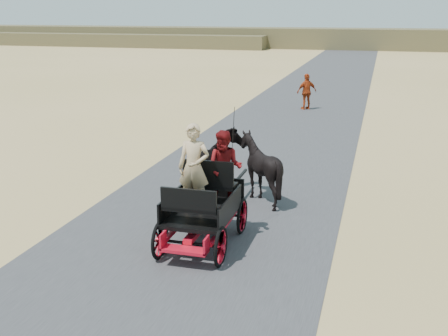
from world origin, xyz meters
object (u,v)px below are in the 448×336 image
(horse_right, at_px, (260,168))
(carriage, at_px, (203,227))
(horse_left, at_px, (218,165))
(pedestrian, at_px, (307,92))

(horse_right, bearing_deg, carriage, 79.61)
(carriage, distance_m, horse_left, 3.09)
(horse_left, height_order, horse_right, horse_right)
(pedestrian, bearing_deg, horse_left, 53.03)
(horse_left, bearing_deg, pedestrian, -91.87)
(horse_left, distance_m, horse_right, 1.10)
(pedestrian, bearing_deg, horse_right, 57.62)
(horse_right, distance_m, pedestrian, 13.75)
(horse_right, bearing_deg, horse_left, 0.00)
(carriage, height_order, pedestrian, pedestrian)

